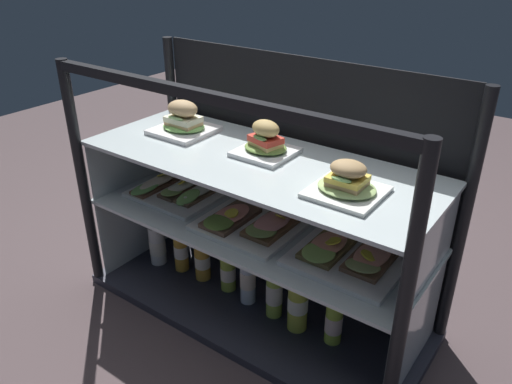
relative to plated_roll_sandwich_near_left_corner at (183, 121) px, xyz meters
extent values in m
cube|color=#4E3F41|center=(0.37, -0.05, -0.68)|extent=(6.00, 6.00, 0.02)
cube|color=#2B2C37|center=(0.37, -0.05, -0.65)|extent=(1.29, 0.53, 0.03)
cylinder|color=black|center=(-0.26, -0.29, -0.21)|extent=(0.04, 0.04, 0.92)
cylinder|color=black|center=(0.99, -0.29, -0.21)|extent=(0.04, 0.04, 0.92)
cylinder|color=black|center=(-0.26, 0.20, -0.21)|extent=(0.04, 0.04, 0.92)
cylinder|color=black|center=(0.99, 0.20, -0.21)|extent=(0.04, 0.04, 0.92)
cube|color=black|center=(0.37, -0.29, 0.23)|extent=(1.25, 0.03, 0.03)
cube|color=black|center=(0.37, 0.22, -0.19)|extent=(1.21, 0.01, 0.88)
cube|color=silver|center=(-0.23, -0.05, -0.47)|extent=(0.01, 0.45, 0.34)
cube|color=silver|center=(0.97, -0.05, -0.47)|extent=(0.01, 0.45, 0.34)
cube|color=silver|center=(0.37, -0.05, -0.29)|extent=(1.23, 0.47, 0.01)
cube|color=silver|center=(-0.23, -0.05, -0.17)|extent=(0.01, 0.45, 0.23)
cube|color=silver|center=(0.97, -0.05, -0.17)|extent=(0.01, 0.45, 0.23)
cube|color=silver|center=(0.37, -0.05, -0.05)|extent=(1.23, 0.47, 0.01)
cube|color=white|center=(0.00, 0.00, -0.04)|extent=(0.21, 0.21, 0.02)
ellipsoid|color=#8ACE68|center=(0.00, 0.00, -0.02)|extent=(0.16, 0.14, 0.02)
cube|color=#DEB179|center=(0.00, 0.00, -0.01)|extent=(0.12, 0.09, 0.02)
cube|color=#EAE7BF|center=(0.00, 0.00, 0.01)|extent=(0.12, 0.09, 0.02)
ellipsoid|color=#93BE74|center=(0.00, -0.04, 0.02)|extent=(0.07, 0.03, 0.02)
ellipsoid|color=tan|center=(0.00, 0.00, 0.05)|extent=(0.12, 0.09, 0.06)
cube|color=white|center=(0.37, 0.01, -0.04)|extent=(0.18, 0.18, 0.02)
ellipsoid|color=olive|center=(0.37, 0.01, -0.02)|extent=(0.15, 0.13, 0.02)
cube|color=#DCB568|center=(0.37, 0.01, -0.01)|extent=(0.12, 0.10, 0.02)
cube|color=red|center=(0.37, 0.01, 0.01)|extent=(0.12, 0.10, 0.02)
ellipsoid|color=#608744|center=(0.37, -0.03, 0.03)|extent=(0.07, 0.04, 0.01)
ellipsoid|color=tan|center=(0.37, 0.01, 0.05)|extent=(0.12, 0.10, 0.05)
cube|color=white|center=(0.72, -0.10, -0.04)|extent=(0.20, 0.20, 0.01)
ellipsoid|color=#A0BE71|center=(0.72, -0.10, -0.02)|extent=(0.17, 0.15, 0.02)
cube|color=tan|center=(0.72, -0.10, -0.01)|extent=(0.10, 0.09, 0.02)
cube|color=#E8C649|center=(0.72, -0.10, 0.01)|extent=(0.10, 0.09, 0.02)
ellipsoid|color=#7FB362|center=(0.72, -0.13, 0.02)|extent=(0.06, 0.03, 0.02)
ellipsoid|color=#A68355|center=(0.72, -0.10, 0.04)|extent=(0.11, 0.09, 0.04)
cube|color=white|center=(0.00, -0.04, -0.28)|extent=(0.34, 0.31, 0.01)
cube|color=brown|center=(-0.10, -0.06, -0.27)|extent=(0.08, 0.25, 0.01)
ellipsoid|color=#7EC260|center=(-0.10, -0.13, -0.25)|extent=(0.09, 0.14, 0.03)
ellipsoid|color=#F6E8C5|center=(-0.10, -0.06, -0.25)|extent=(0.07, 0.20, 0.02)
cylinder|color=yellow|center=(-0.11, -0.03, -0.24)|extent=(0.05, 0.05, 0.02)
cube|color=brown|center=(0.00, -0.03, -0.27)|extent=(0.08, 0.22, 0.01)
ellipsoid|color=#91BD60|center=(0.00, -0.09, -0.25)|extent=(0.09, 0.12, 0.03)
ellipsoid|color=#E7EBCD|center=(0.00, -0.03, -0.25)|extent=(0.07, 0.17, 0.02)
cylinder|color=yellow|center=(0.00, -0.03, -0.24)|extent=(0.05, 0.05, 0.03)
cube|color=brown|center=(0.08, -0.02, -0.27)|extent=(0.08, 0.22, 0.01)
ellipsoid|color=#8ACB63|center=(0.08, -0.09, -0.25)|extent=(0.07, 0.11, 0.04)
ellipsoid|color=white|center=(0.08, -0.02, -0.25)|extent=(0.07, 0.17, 0.02)
cylinder|color=yellow|center=(0.09, 0.01, -0.24)|extent=(0.05, 0.05, 0.01)
cube|color=white|center=(0.37, -0.07, -0.28)|extent=(0.34, 0.31, 0.01)
cube|color=brown|center=(0.30, -0.10, -0.26)|extent=(0.12, 0.22, 0.02)
ellipsoid|color=olive|center=(0.30, -0.17, -0.25)|extent=(0.12, 0.12, 0.02)
ellipsoid|color=#F59C88|center=(0.30, -0.10, -0.25)|extent=(0.10, 0.17, 0.01)
cylinder|color=yellow|center=(0.31, -0.11, -0.24)|extent=(0.06, 0.06, 0.02)
cube|color=brown|center=(0.45, -0.06, -0.26)|extent=(0.12, 0.22, 0.02)
ellipsoid|color=#91AF57|center=(0.45, -0.13, -0.25)|extent=(0.13, 0.13, 0.03)
ellipsoid|color=pink|center=(0.45, -0.06, -0.25)|extent=(0.10, 0.17, 0.02)
cylinder|color=yellow|center=(0.46, -0.04, -0.23)|extent=(0.04, 0.04, 0.03)
cube|color=white|center=(0.74, -0.06, -0.28)|extent=(0.34, 0.31, 0.02)
cube|color=brown|center=(0.67, -0.07, -0.26)|extent=(0.12, 0.21, 0.02)
ellipsoid|color=#A4D25F|center=(0.67, -0.13, -0.25)|extent=(0.11, 0.11, 0.02)
ellipsoid|color=#F0A17F|center=(0.67, -0.07, -0.25)|extent=(0.10, 0.17, 0.02)
cylinder|color=yellow|center=(0.68, -0.07, -0.23)|extent=(0.06, 0.06, 0.02)
cube|color=brown|center=(0.80, -0.05, -0.26)|extent=(0.12, 0.21, 0.01)
ellipsoid|color=#A8BC6E|center=(0.80, -0.11, -0.25)|extent=(0.12, 0.12, 0.04)
ellipsoid|color=#F0A289|center=(0.80, -0.05, -0.25)|extent=(0.10, 0.17, 0.02)
cylinder|color=yellow|center=(0.80, -0.07, -0.24)|extent=(0.07, 0.07, 0.03)
cylinder|color=white|center=(-0.12, -0.08, -0.55)|extent=(0.07, 0.07, 0.17)
cylinder|color=silver|center=(-0.12, -0.08, -0.56)|extent=(0.07, 0.07, 0.06)
cylinder|color=silver|center=(-0.12, -0.08, -0.44)|extent=(0.03, 0.03, 0.03)
cylinder|color=#2B6BAC|center=(-0.12, -0.08, -0.42)|extent=(0.03, 0.03, 0.01)
cylinder|color=gold|center=(-0.01, -0.06, -0.54)|extent=(0.06, 0.06, 0.18)
cylinder|color=white|center=(-0.01, -0.06, -0.54)|extent=(0.06, 0.06, 0.05)
cylinder|color=gold|center=(-0.01, -0.06, -0.44)|extent=(0.03, 0.03, 0.03)
cylinder|color=black|center=(-0.01, -0.06, -0.41)|extent=(0.04, 0.04, 0.02)
cylinder|color=gold|center=(0.11, -0.05, -0.55)|extent=(0.06, 0.06, 0.18)
cylinder|color=#EEE6D0|center=(0.11, -0.05, -0.55)|extent=(0.06, 0.06, 0.05)
cylinder|color=gold|center=(0.11, -0.05, -0.44)|extent=(0.03, 0.03, 0.04)
cylinder|color=gold|center=(0.11, -0.05, -0.41)|extent=(0.03, 0.03, 0.01)
cylinder|color=#B2CB46|center=(0.23, -0.05, -0.55)|extent=(0.06, 0.06, 0.17)
cylinder|color=#F1E7CF|center=(0.23, -0.05, -0.56)|extent=(0.06, 0.06, 0.05)
cylinder|color=#C0D952|center=(0.23, -0.05, -0.44)|extent=(0.03, 0.03, 0.04)
cylinder|color=#336CB3|center=(0.23, -0.05, -0.42)|extent=(0.03, 0.03, 0.02)
cylinder|color=white|center=(0.34, -0.06, -0.54)|extent=(0.06, 0.06, 0.19)
cylinder|color=#F3E3CE|center=(0.34, -0.06, -0.53)|extent=(0.06, 0.06, 0.07)
cylinder|color=silver|center=(0.34, -0.06, -0.42)|extent=(0.03, 0.03, 0.05)
cylinder|color=#346FB8|center=(0.34, -0.06, -0.39)|extent=(0.03, 0.03, 0.01)
cylinder|color=#B2D34C|center=(0.46, -0.07, -0.54)|extent=(0.06, 0.06, 0.19)
cylinder|color=silver|center=(0.46, -0.07, -0.54)|extent=(0.06, 0.06, 0.08)
cylinder|color=#AED351|center=(0.46, -0.07, -0.42)|extent=(0.03, 0.03, 0.05)
cylinder|color=black|center=(0.46, -0.07, -0.39)|extent=(0.04, 0.04, 0.01)
cylinder|color=#BBC844|center=(0.57, -0.08, -0.53)|extent=(0.07, 0.07, 0.20)
cylinder|color=white|center=(0.57, -0.08, -0.53)|extent=(0.07, 0.07, 0.06)
cylinder|color=#BBD044|center=(0.57, -0.08, -0.42)|extent=(0.04, 0.04, 0.04)
cylinder|color=white|center=(0.57, -0.08, -0.39)|extent=(0.05, 0.05, 0.01)
cylinder|color=#B3D846|center=(0.70, -0.06, -0.54)|extent=(0.06, 0.06, 0.19)
cylinder|color=#F2DCCD|center=(0.70, -0.06, -0.56)|extent=(0.06, 0.06, 0.07)
cylinder|color=#B1DA4C|center=(0.70, -0.06, -0.42)|extent=(0.03, 0.03, 0.04)
cylinder|color=#2A6FB9|center=(0.70, -0.06, -0.39)|extent=(0.04, 0.04, 0.02)
camera|label=1|loc=(1.26, -1.28, 0.61)|focal=35.27mm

